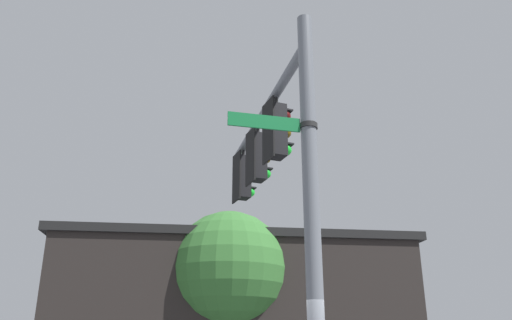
{
  "coord_description": "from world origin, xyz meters",
  "views": [
    {
      "loc": [
        6.33,
        -3.33,
        1.94
      ],
      "look_at": [
        -3.33,
        0.43,
        5.72
      ],
      "focal_mm": 35.45,
      "sensor_mm": 36.0,
      "label": 1
    }
  ],
  "objects_px": {
    "traffic_light_nearest_pole": "(278,131)",
    "street_name_sign": "(284,124)",
    "traffic_light_mid_inner": "(259,157)",
    "traffic_light_mid_outer": "(244,177)"
  },
  "relations": [
    {
      "from": "traffic_light_nearest_pole",
      "to": "street_name_sign",
      "type": "bearing_deg",
      "value": -20.58
    },
    {
      "from": "traffic_light_mid_inner",
      "to": "street_name_sign",
      "type": "distance_m",
      "value": 3.29
    },
    {
      "from": "traffic_light_nearest_pole",
      "to": "traffic_light_mid_outer",
      "type": "distance_m",
      "value": 2.92
    },
    {
      "from": "traffic_light_nearest_pole",
      "to": "traffic_light_mid_inner",
      "type": "height_order",
      "value": "same"
    },
    {
      "from": "traffic_light_nearest_pole",
      "to": "traffic_light_mid_inner",
      "type": "xyz_separation_m",
      "value": [
        -1.45,
        0.19,
        0.0
      ]
    },
    {
      "from": "traffic_light_mid_inner",
      "to": "street_name_sign",
      "type": "xyz_separation_m",
      "value": [
        3.12,
        -0.81,
        -0.65
      ]
    },
    {
      "from": "street_name_sign",
      "to": "traffic_light_mid_outer",
      "type": "bearing_deg",
      "value": 167.62
    },
    {
      "from": "traffic_light_mid_inner",
      "to": "traffic_light_mid_outer",
      "type": "distance_m",
      "value": 1.46
    },
    {
      "from": "traffic_light_mid_inner",
      "to": "traffic_light_mid_outer",
      "type": "bearing_deg",
      "value": 172.63
    },
    {
      "from": "traffic_light_mid_inner",
      "to": "traffic_light_mid_outer",
      "type": "xyz_separation_m",
      "value": [
        -1.45,
        0.19,
        0.0
      ]
    }
  ]
}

